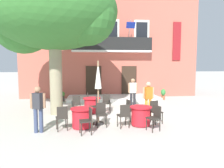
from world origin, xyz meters
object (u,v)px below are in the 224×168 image
object	(u,v)px
cafe_umbrella	(98,83)
ground_planter_right	(163,94)
cafe_chair_near_tree_0	(62,116)
cafe_chair_middle_2	(107,102)
cafe_chair_front_2	(155,110)
cafe_table_near_tree	(82,118)
cafe_chair_middle_0	(77,103)
cafe_chair_near_tree_1	(88,119)
ground_planter_left	(62,96)
pedestrian_mid_plaza	(148,97)
cafe_chair_near_tree_3	(76,110)
cafe_chair_front_1	(155,116)
cafe_chair_front_3	(131,109)
pedestrian_near_entrance	(38,107)
cafe_chair_front_0	(124,114)
cafe_table_front	(141,116)
cafe_chair_middle_1	(94,105)
cafe_chair_middle_3	(90,100)
pedestrian_by_tree	(133,91)
cafe_table_middle	(92,105)
cafe_chair_near_tree_2	(101,113)

from	to	relation	value
cafe_umbrella	ground_planter_right	size ratio (longest dim) A/B	3.38
cafe_chair_near_tree_0	cafe_chair_middle_2	distance (m)	3.32
cafe_chair_near_tree_0	cafe_chair_front_2	bearing A→B (deg)	9.07
cafe_table_near_tree	cafe_chair_middle_0	world-z (taller)	cafe_chair_middle_0
cafe_chair_near_tree_1	ground_planter_left	distance (m)	6.79
cafe_chair_near_tree_0	pedestrian_mid_plaza	world-z (taller)	pedestrian_mid_plaza
cafe_chair_front_2	ground_planter_right	distance (m)	5.86
pedestrian_mid_plaza	cafe_chair_middle_2	bearing A→B (deg)	150.38
cafe_chair_near_tree_3	cafe_chair_front_1	bearing A→B (deg)	-24.50
cafe_chair_front_3	pedestrian_near_entrance	distance (m)	3.74
cafe_chair_front_2	ground_planter_right	xyz separation A→B (m)	(2.37, 5.36, -0.11)
pedestrian_near_entrance	cafe_chair_front_2	bearing A→B (deg)	8.70
cafe_chair_front_0	ground_planter_right	size ratio (longest dim) A/B	1.21
cafe_table_front	cafe_umbrella	distance (m)	2.12
cafe_chair_middle_1	cafe_chair_front_0	distance (m)	2.12
cafe_chair_middle_2	cafe_chair_middle_3	bearing A→B (deg)	142.53
cafe_chair_middle_0	cafe_chair_front_3	distance (m)	2.81
cafe_table_front	cafe_chair_front_0	distance (m)	0.77
cafe_chair_middle_0	cafe_chair_middle_2	xyz separation A→B (m)	(1.49, 0.21, 0.00)
cafe_chair_near_tree_3	cafe_chair_front_2	xyz separation A→B (m)	(3.27, -0.38, 0.00)
cafe_chair_middle_3	pedestrian_by_tree	bearing A→B (deg)	4.70
cafe_chair_middle_3	ground_planter_left	size ratio (longest dim) A/B	1.39
ground_planter_right	pedestrian_mid_plaza	size ratio (longest dim) A/B	0.47
cafe_chair_front_3	pedestrian_near_entrance	xyz separation A→B (m)	(-3.55, -1.11, 0.40)
cafe_chair_front_2	ground_planter_left	xyz separation A→B (m)	(-4.45, 5.53, -0.16)
cafe_chair_near_tree_0	cafe_chair_front_0	bearing A→B (deg)	1.59
cafe_chair_near_tree_1	cafe_chair_near_tree_3	xyz separation A→B (m)	(-0.49, 1.42, 0.00)
pedestrian_near_entrance	cafe_chair_near_tree_1	bearing A→B (deg)	-11.70
cafe_chair_near_tree_3	cafe_chair_middle_0	size ratio (longest dim) A/B	1.00
cafe_chair_middle_3	cafe_chair_front_2	size ratio (longest dim) A/B	1.00
cafe_chair_front_1	cafe_chair_front_3	xyz separation A→B (m)	(-0.61, 1.38, 0.00)
pedestrian_mid_plaza	pedestrian_by_tree	size ratio (longest dim) A/B	0.98
ground_planter_left	cafe_table_front	bearing A→B (deg)	-57.19
cafe_chair_front_1	ground_planter_right	size ratio (longest dim) A/B	1.21
cafe_chair_near_tree_0	cafe_chair_near_tree_1	world-z (taller)	same
cafe_table_front	cafe_chair_middle_1	bearing A→B (deg)	138.18
cafe_table_middle	cafe_umbrella	world-z (taller)	cafe_umbrella
cafe_chair_near_tree_2	pedestrian_by_tree	bearing A→B (deg)	58.42
cafe_table_middle	ground_planter_left	world-z (taller)	cafe_table_middle
cafe_chair_middle_2	cafe_chair_middle_3	size ratio (longest dim) A/B	1.00
cafe_chair_front_0	cafe_table_middle	bearing A→B (deg)	114.14
cafe_chair_near_tree_0	cafe_chair_front_2	distance (m)	3.74
cafe_chair_near_tree_3	cafe_chair_front_1	size ratio (longest dim) A/B	1.00
cafe_chair_middle_0	cafe_chair_middle_3	distance (m)	1.08
ground_planter_left	ground_planter_right	distance (m)	6.82
cafe_chair_front_2	cafe_chair_near_tree_1	bearing A→B (deg)	-159.38
ground_planter_left	cafe_table_middle	bearing A→B (deg)	-61.60
cafe_chair_near_tree_0	cafe_chair_middle_0	bearing A→B (deg)	81.39
cafe_table_near_tree	pedestrian_near_entrance	size ratio (longest dim) A/B	0.52
cafe_chair_near_tree_1	pedestrian_mid_plaza	size ratio (longest dim) A/B	0.57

